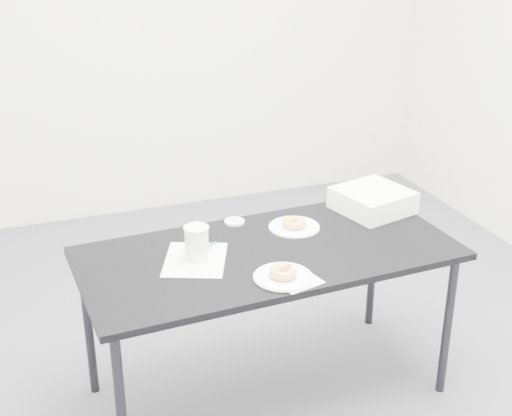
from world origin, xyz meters
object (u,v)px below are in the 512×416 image
object	(u,v)px
donut_near	(283,272)
pen	(203,247)
plate_near	(283,277)
coffee_cup	(197,243)
table	(268,262)
bakery_box	(373,200)
scorecard	(195,260)
plate_far	(294,227)
donut_far	(294,223)

from	to	relation	value
donut_near	pen	bearing A→B (deg)	121.76
plate_near	coffee_cup	xyz separation A→B (m)	(-0.26, 0.27, 0.06)
table	donut_near	size ratio (longest dim) A/B	14.73
pen	coffee_cup	size ratio (longest dim) A/B	0.99
table	bakery_box	size ratio (longest dim) A/B	5.24
scorecard	plate_far	world-z (taller)	plate_far
donut_far	bakery_box	distance (m)	0.42
plate_near	plate_far	bearing A→B (deg)	61.50
table	scorecard	distance (m)	0.31
table	pen	xyz separation A→B (m)	(-0.25, 0.11, 0.06)
scorecard	plate_near	bearing A→B (deg)	-21.92
donut_far	coffee_cup	bearing A→B (deg)	-164.13
donut_near	plate_far	world-z (taller)	donut_near
bakery_box	plate_far	bearing A→B (deg)	173.15
coffee_cup	bakery_box	bearing A→B (deg)	11.92
coffee_cup	bakery_box	distance (m)	0.91
scorecard	coffee_cup	world-z (taller)	coffee_cup
donut_near	coffee_cup	bearing A→B (deg)	134.23
plate_far	coffee_cup	size ratio (longest dim) A/B	1.58
plate_near	donut_near	size ratio (longest dim) A/B	2.13
donut_near	donut_far	size ratio (longest dim) A/B	1.02
pen	plate_far	world-z (taller)	pen
bakery_box	scorecard	bearing A→B (deg)	178.04
scorecard	plate_far	bearing A→B (deg)	38.32
bakery_box	pen	bearing A→B (deg)	173.37
scorecard	pen	size ratio (longest dim) A/B	2.15
scorecard	bakery_box	size ratio (longest dim) A/B	1.01
coffee_cup	bakery_box	world-z (taller)	coffee_cup
scorecard	plate_far	size ratio (longest dim) A/B	1.35
plate_near	bakery_box	world-z (taller)	bakery_box
table	plate_far	xyz separation A→B (m)	(0.18, 0.16, 0.06)
scorecard	plate_far	distance (m)	0.51
donut_near	donut_far	bearing A→B (deg)	61.50
plate_far	pen	bearing A→B (deg)	-172.37
table	donut_far	size ratio (longest dim) A/B	14.98
plate_far	coffee_cup	bearing A→B (deg)	-164.13
plate_far	scorecard	bearing A→B (deg)	-163.90
scorecard	coffee_cup	size ratio (longest dim) A/B	2.13
plate_near	bakery_box	xyz separation A→B (m)	(0.63, 0.45, 0.04)
plate_near	coffee_cup	distance (m)	0.38
table	scorecard	world-z (taller)	scorecard
scorecard	donut_far	size ratio (longest dim) A/B	2.88
table	coffee_cup	bearing A→B (deg)	171.61
plate_near	donut_far	size ratio (longest dim) A/B	2.17
bakery_box	plate_near	bearing A→B (deg)	-158.28
pen	donut_near	size ratio (longest dim) A/B	1.31
plate_near	bakery_box	bearing A→B (deg)	35.77
donut_near	bakery_box	distance (m)	0.78
pen	donut_far	xyz separation A→B (m)	(0.43, 0.06, 0.02)
bakery_box	donut_far	bearing A→B (deg)	173.15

